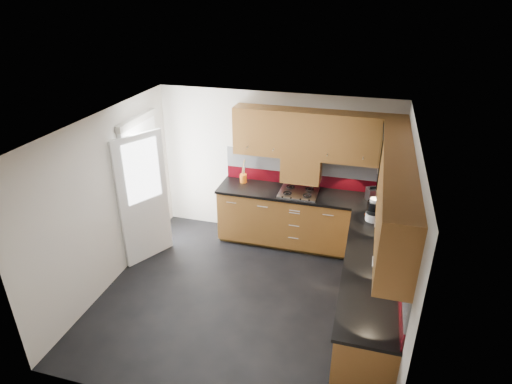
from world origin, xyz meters
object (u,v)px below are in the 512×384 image
(gas_hob, at_px, (298,192))
(toaster, at_px, (376,194))
(food_processor, at_px, (373,210))
(utensil_pot, at_px, (243,177))

(gas_hob, height_order, toaster, toaster)
(gas_hob, height_order, food_processor, food_processor)
(gas_hob, bearing_deg, toaster, 4.60)
(gas_hob, distance_m, food_processor, 1.25)
(food_processor, bearing_deg, utensil_pot, 160.79)
(gas_hob, height_order, utensil_pot, utensil_pot)
(gas_hob, relative_size, food_processor, 1.80)
(utensil_pot, bearing_deg, food_processor, -19.21)
(utensil_pot, distance_m, toaster, 2.08)
(gas_hob, xyz_separation_m, toaster, (1.14, 0.09, 0.08))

